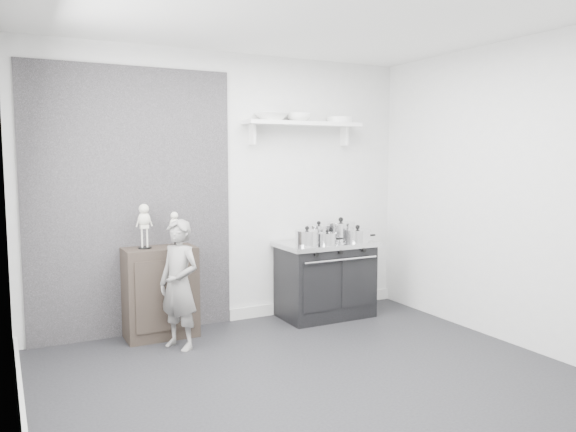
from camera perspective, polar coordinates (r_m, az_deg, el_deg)
name	(u,v)px	position (r m, az deg, el deg)	size (l,w,h in m)	color
ground	(317,382)	(4.37, 3.00, -16.51)	(4.00, 4.00, 0.00)	black
room_shell	(298,162)	(4.13, 1.00, 5.52)	(4.02, 3.62, 2.71)	silver
wall_shelf	(303,125)	(5.90, 1.56, 9.25)	(1.30, 0.26, 0.24)	white
stove	(325,279)	(5.94, 3.81, -6.40)	(0.99, 0.62, 0.79)	black
side_cabinet	(160,292)	(5.40, -12.86, -7.55)	(0.65, 0.38, 0.84)	black
child	(179,285)	(5.01, -11.00, -6.85)	(0.41, 0.27, 1.14)	slate
pot_front_left	(307,238)	(5.61, 1.95, -2.22)	(0.33, 0.24, 0.20)	silver
pot_back_left	(319,233)	(5.92, 3.15, -1.71)	(0.33, 0.24, 0.21)	silver
pot_back_right	(341,230)	(6.06, 5.39, -1.47)	(0.39, 0.30, 0.24)	silver
pot_front_right	(358,235)	(5.88, 7.08, -1.98)	(0.36, 0.27, 0.18)	silver
pot_front_center	(327,239)	(5.65, 4.00, -2.32)	(0.27, 0.19, 0.15)	silver
skeleton_full	(144,223)	(5.26, -14.40, -0.67)	(0.13, 0.08, 0.47)	beige
skeleton_torso	(175,227)	(5.33, -11.45, -1.06)	(0.10, 0.07, 0.37)	beige
bowl_large	(271,117)	(5.73, -1.69, 10.06)	(0.32, 0.32, 0.08)	white
bowl_small	(299,117)	(5.87, 1.09, 9.98)	(0.26, 0.26, 0.08)	white
plate_stack	(340,120)	(6.13, 5.28, 9.69)	(0.27, 0.27, 0.06)	white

